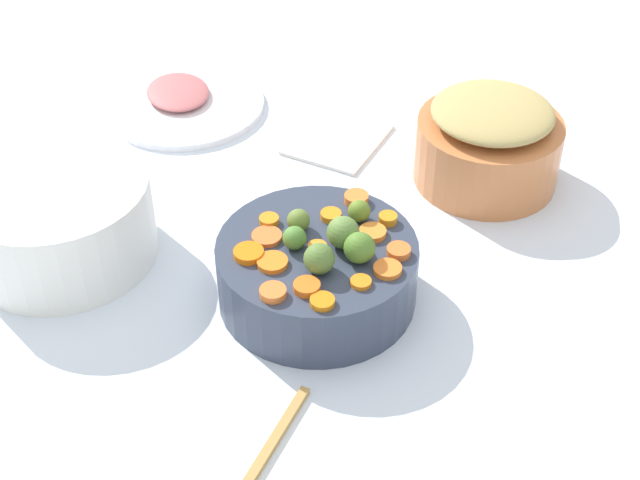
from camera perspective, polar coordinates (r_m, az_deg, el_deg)
The scene contains 29 objects.
tabletop at distance 1.22m, azimuth -0.12°, elevation -4.54°, with size 2.40×2.40×0.02m, color white.
serving_bowl_carrots at distance 1.20m, azimuth 0.00°, elevation -1.98°, with size 0.26×0.26×0.09m, color #343D50.
metal_pot at distance 1.43m, azimuth 10.17°, elevation 5.35°, with size 0.22×0.22×0.10m, color #CB7641.
stuffing_mound at distance 1.39m, azimuth 10.49°, elevation 7.68°, with size 0.18×0.18×0.04m, color tan.
carrot_slice_0 at distance 1.09m, azimuth 0.16°, elevation -3.77°, with size 0.03×0.03×0.01m, color orange.
carrot_slice_1 at distance 1.14m, azimuth 4.14°, elevation -1.79°, with size 0.04×0.04×0.01m, color orange.
carrot_slice_2 at distance 1.21m, azimuth -3.12°, elevation 1.22°, with size 0.03×0.03×0.01m, color orange.
carrot_slice_3 at distance 1.10m, azimuth -2.89°, elevation -3.21°, with size 0.03×0.03×0.01m, color orange.
carrot_slice_4 at distance 1.21m, azimuth 0.68°, elevation 1.52°, with size 0.03×0.03×0.01m, color orange.
carrot_slice_5 at distance 1.16m, azimuth -4.37°, elevation -0.81°, with size 0.04×0.04×0.01m, color orange.
carrot_slice_6 at distance 1.21m, azimuth 4.17°, elevation 1.31°, with size 0.02×0.02×0.01m, color orange.
carrot_slice_7 at distance 1.11m, azimuth -0.81°, elevation -2.87°, with size 0.03×0.03×0.01m, color orange.
carrot_slice_8 at distance 1.16m, azimuth 4.84°, elevation -0.81°, with size 0.03×0.03×0.01m, color orange.
carrot_slice_9 at distance 1.15m, azimuth -2.92°, elevation -1.37°, with size 0.04×0.04×0.01m, color orange.
carrot_slice_10 at distance 1.18m, azimuth -3.26°, elevation 0.21°, with size 0.04×0.04×0.01m, color orange.
carrot_slice_11 at distance 1.19m, azimuth 3.23°, elevation 0.46°, with size 0.03×0.03×0.01m, color orange.
carrot_slice_12 at distance 1.16m, azimuth -0.08°, elevation -0.50°, with size 0.02×0.02×0.01m, color orange.
carrot_slice_13 at distance 1.12m, azimuth 2.51°, elevation -2.58°, with size 0.03×0.03×0.01m, color orange.
carrot_slice_14 at distance 1.24m, azimuth 2.23°, elevation 2.55°, with size 0.03×0.03×0.01m, color orange.
brussels_sprout_0 at distance 1.16m, azimuth -1.57°, elevation 0.13°, with size 0.03×0.03×0.03m, color #4D8131.
brussels_sprout_1 at distance 1.21m, azimuth 2.40°, elevation 1.78°, with size 0.03×0.03×0.03m, color olive.
brussels_sprout_2 at distance 1.14m, azimuth 2.42°, elevation -0.47°, with size 0.04×0.04×0.04m, color #4F7A29.
brussels_sprout_3 at distance 1.19m, azimuth -1.32°, elevation 1.21°, with size 0.03×0.03×0.03m, color olive.
brussels_sprout_4 at distance 1.13m, azimuth 0.15°, elevation -1.14°, with size 0.04×0.04×0.04m, color #537532.
brussels_sprout_5 at distance 1.16m, azimuth 1.42°, elevation 0.47°, with size 0.04×0.04×0.04m, color olive.
casserole_dish at distance 1.31m, azimuth -15.72°, elevation 1.25°, with size 0.26×0.26×0.12m, color white.
ham_plate at distance 1.62m, azimuth -8.25°, elevation 8.17°, with size 0.27×0.27×0.01m, color white.
ham_slice_main at distance 1.63m, azimuth -8.65°, elevation 8.92°, with size 0.13×0.10×0.02m, color #BC6363.
dish_towel at distance 1.52m, azimuth 1.08°, elevation 6.15°, with size 0.16×0.13×0.01m, color silver.
Camera 1 is at (-0.87, 0.05, 0.86)m, focal length 52.48 mm.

